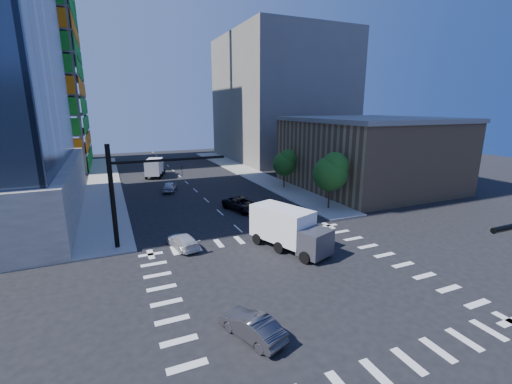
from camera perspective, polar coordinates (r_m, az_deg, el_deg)
ground at (r=25.32m, az=6.93°, el=-14.63°), size 160.00×160.00×0.00m
road_markings at (r=25.32m, az=6.93°, el=-14.62°), size 20.00×20.00×0.01m
sidewalk_ne at (r=64.86m, az=-1.41°, el=3.30°), size 5.00×60.00×0.15m
sidewalk_nw at (r=60.24m, az=-24.01°, el=1.26°), size 5.00×60.00×0.15m
construction_building at (r=83.45m, az=-36.78°, el=20.00°), size 25.16×34.50×70.60m
commercial_building at (r=55.35m, az=18.06°, el=6.27°), size 20.50×22.50×10.60m
bg_building_ne at (r=83.48m, az=4.05°, el=15.26°), size 24.00×30.00×28.00m
signal_mast_nw at (r=31.27m, az=-20.23°, el=0.95°), size 10.20×0.40×9.00m
tree_south at (r=41.51m, az=12.49°, el=3.39°), size 4.16×4.16×6.82m
tree_north at (r=51.80m, az=4.93°, el=4.94°), size 3.54×3.52×5.78m
car_nb_far at (r=41.03m, az=-2.28°, el=-2.02°), size 4.11×6.11×1.56m
car_sb_near at (r=31.06m, az=-12.12°, el=-7.99°), size 2.57×4.56×1.25m
car_sb_mid at (r=51.78m, az=-14.17°, el=0.88°), size 2.92×4.57×1.45m
car_sb_cross at (r=19.68m, az=-0.71°, el=-21.44°), size 2.78×4.31×1.34m
box_truck_near at (r=29.82m, az=5.90°, el=-6.73°), size 5.04×7.35×3.55m
box_truck_far at (r=63.87m, az=-16.44°, el=3.80°), size 4.29×6.62×3.21m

